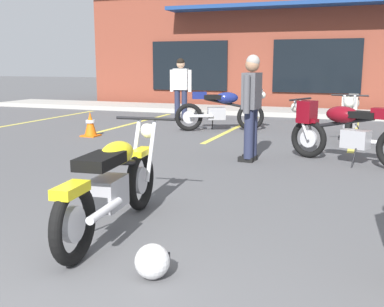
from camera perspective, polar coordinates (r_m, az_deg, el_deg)
ground_plane at (r=6.29m, az=5.22°, el=-3.38°), size 80.00×80.00×0.00m
sidewalk_kerb at (r=14.68m, az=14.11°, el=4.80°), size 22.00×1.80×0.14m
brick_storefront_building at (r=18.64m, az=15.83°, el=12.10°), size 16.30×6.57×4.13m
painted_stall_lines at (r=11.14m, az=12.02°, el=2.70°), size 13.78×4.80×0.01m
motorcycle_foreground_classic at (r=4.38m, az=-9.54°, el=-3.56°), size 0.66×2.11×0.98m
motorcycle_red_sportbike at (r=7.71m, az=17.93°, el=2.78°), size 1.99×1.10×0.98m
motorcycle_silver_naked at (r=10.04m, az=18.68°, el=4.51°), size 0.66×2.11×0.98m
motorcycle_green_cafe_racer at (r=10.95m, az=4.01°, el=5.53°), size 1.97×1.16×0.98m
person_in_black_shirt at (r=12.76m, az=-1.37°, el=8.22°), size 0.61×0.30×1.68m
person_in_shorts_foreground at (r=7.48m, az=7.21°, el=6.25°), size 0.30×0.61×1.68m
helmet_on_pavement at (r=3.52m, az=-4.81°, el=-12.88°), size 0.26×0.26×0.26m
traffic_cone at (r=10.31m, az=-12.21°, el=3.48°), size 0.34×0.34×0.53m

